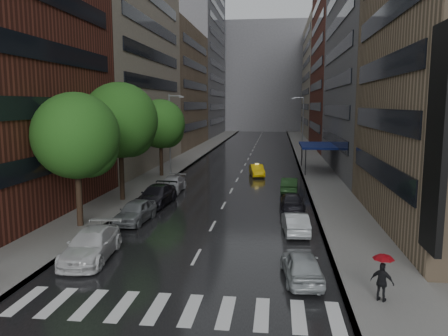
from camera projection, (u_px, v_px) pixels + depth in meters
The scene contains 18 objects.
ground at pixel (180, 288), 19.31m from camera, with size 220.00×220.00×0.00m, color gray.
road at pixel (250, 156), 68.42m from camera, with size 14.00×140.00×0.01m, color black.
sidewalk_left at pixel (193, 155), 69.48m from camera, with size 4.00×140.00×0.15m, color gray.
sidewalk_right at pixel (308, 156), 67.33m from camera, with size 4.00×140.00×0.15m, color gray.
crosswalk at pixel (174, 309), 17.32m from camera, with size 13.15×2.80×0.01m.
buildings_left at pixel (168, 58), 76.51m from camera, with size 8.00×108.00×38.00m.
buildings_right at pixel (345, 61), 71.02m from camera, with size 8.05×109.10×36.00m.
building_far at pixel (264, 78), 132.87m from camera, with size 40.00×14.00×32.00m, color slate.
tree_near at pixel (76, 136), 27.88m from camera, with size 5.55×5.55×8.84m.
tree_mid at pixel (120, 120), 35.61m from camera, with size 6.18×6.18×9.84m.
tree_far at pixel (161, 124), 48.04m from camera, with size 5.40×5.40×8.61m.
taxi at pixel (257, 170), 49.19m from camera, with size 1.38×3.96×1.31m, color #DFB10B.
parked_cars_left at pixel (144, 205), 31.75m from camera, with size 2.62×23.00×1.57m.
parked_cars_right at pixel (294, 211), 30.27m from camera, with size 2.05×24.88×1.41m.
ped_red_umbrella at pixel (383, 273), 17.54m from camera, with size 1.01×0.82×2.01m.
street_lamp_left at pixel (171, 133), 48.98m from camera, with size 1.74×0.22×9.00m.
street_lamp_right at pixel (302, 127), 61.87m from camera, with size 1.74×0.22×9.00m.
awning at pixel (317, 146), 52.16m from camera, with size 4.00×8.00×3.12m.
Camera 1 is at (4.15, -17.96, 8.08)m, focal length 35.00 mm.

